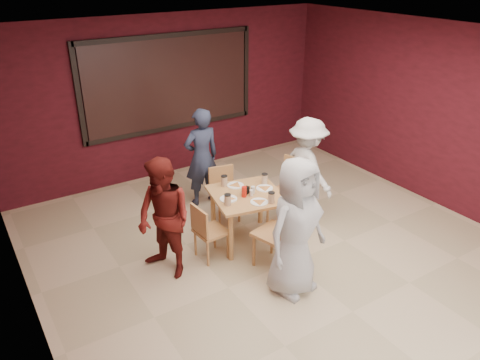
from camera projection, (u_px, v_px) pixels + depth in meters
floor at (291, 262)px, 6.11m from camera, size 7.00×7.00×0.00m
window_blinds at (170, 83)px, 8.02m from camera, size 3.00×0.02×1.50m
dining_table at (247, 199)px, 6.33m from camera, size 1.09×1.09×0.88m
chair_front at (280, 231)px, 5.79m from camera, size 0.56×0.56×0.95m
chair_back at (224, 190)px, 6.99m from camera, size 0.45×0.45×0.81m
chair_left at (207, 229)px, 6.01m from camera, size 0.40×0.40×0.78m
chair_right at (291, 187)px, 6.86m from camera, size 0.56×0.56×0.97m
diner_front at (296, 228)px, 5.28m from camera, size 0.91×0.68×1.69m
diner_back at (202, 157)px, 7.27m from camera, size 0.59×0.40×1.58m
diner_left at (164, 219)px, 5.60m from camera, size 0.79×0.89×1.54m
diner_right at (307, 169)px, 6.92m from camera, size 0.58×1.00×1.55m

